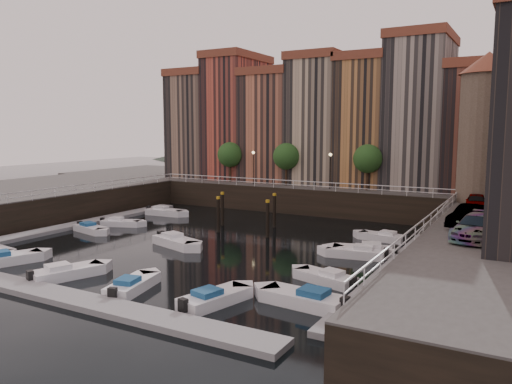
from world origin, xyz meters
The scene contains 29 objects.
ground centered at (0.00, 0.00, 0.00)m, with size 200.00×200.00×0.00m, color black.
quay_far centered at (0.00, 26.00, 1.50)m, with size 80.00×20.00×3.00m, color black.
dock_left centered at (-16.20, -1.00, 0.17)m, with size 2.00×28.00×0.35m, color gray.
dock_right centered at (16.20, -1.00, 0.17)m, with size 2.00×28.00×0.35m, color gray.
dock_near centered at (0.00, -17.00, 0.17)m, with size 30.00×2.00×0.35m, color gray.
mountains centered at (1.72, 110.00, 7.92)m, with size 145.00×100.00×18.00m.
far_terrace centered at (3.31, 23.50, 10.95)m, with size 48.70×10.30×17.50m.
corner_tower centered at (20.00, 14.50, 10.19)m, with size 5.20×5.20×13.80m.
promenade_trees centered at (-1.33, 18.20, 6.58)m, with size 21.20×3.20×5.20m.
street_lamps centered at (-1.00, 17.20, 5.90)m, with size 10.36×0.36×4.18m.
railings centered at (0.00, 4.88, 3.79)m, with size 36.08×34.04×0.52m.
gangway centered at (17.10, 10.00, 1.92)m, with size 2.78×8.32×3.73m.
mooring_pilings centered at (-0.21, 5.42, 1.65)m, with size 7.07×5.12×3.78m.
boat_left_2 centered at (-12.80, -2.62, 0.33)m, with size 4.37×2.37×0.98m.
boat_left_3 centered at (-12.53, 1.09, 0.32)m, with size 4.27×2.81×0.96m.
boat_left_4 centered at (-12.75, 8.37, 0.37)m, with size 4.88×2.11×1.10m.
boat_right_0 centered at (13.39, -11.09, 0.40)m, with size 5.24×2.31×1.18m.
boat_right_1 centered at (12.87, -6.53, 0.34)m, with size 4.50×2.70×1.01m.
boat_right_2 centered at (12.60, 0.71, 0.36)m, with size 4.80×2.41×1.08m.
boat_right_3 centered at (12.92, 1.54, 0.38)m, with size 5.05×3.01×1.13m.
boat_right_4 centered at (12.78, 7.47, 0.33)m, with size 4.39×2.06×0.99m.
boat_near_0 centered at (-9.30, -13.80, 0.38)m, with size 3.34×4.96×1.12m.
boat_near_1 centered at (-2.65, -14.01, 0.38)m, with size 3.23×4.95×1.12m.
boat_near_2 centered at (3.06, -13.88, 0.35)m, with size 2.54×4.64×1.04m.
boat_near_3 centered at (8.79, -13.40, 0.37)m, with size 2.71×4.86×1.09m.
car_a centered at (20.08, 9.14, 3.70)m, with size 1.64×4.08×1.39m, color gray.
car_b centered at (20.51, 0.95, 3.77)m, with size 1.64×4.70×1.55m, color gray.
car_c centered at (21.29, -3.00, 3.78)m, with size 2.19×5.38×1.56m, color gray.
boat_extra_543 centered at (-1.98, -3.20, 0.39)m, with size 5.16×3.15×1.16m.
Camera 1 is at (24.14, -35.95, 9.86)m, focal length 35.00 mm.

